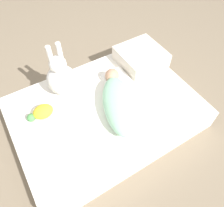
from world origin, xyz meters
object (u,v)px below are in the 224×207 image
(pillow, at_px, (141,57))
(swaddled_baby, at_px, (118,102))
(bunny_plush, at_px, (61,77))
(turtle_plush, at_px, (42,112))

(pillow, bearing_deg, swaddled_baby, 36.37)
(swaddled_baby, relative_size, bunny_plush, 1.44)
(pillow, distance_m, bunny_plush, 0.65)
(turtle_plush, bearing_deg, bunny_plush, -146.57)
(swaddled_baby, bearing_deg, bunny_plush, 57.79)
(swaddled_baby, xyz_separation_m, bunny_plush, (0.25, -0.34, 0.07))
(bunny_plush, height_order, turtle_plush, bunny_plush)
(turtle_plush, bearing_deg, pillow, -173.96)
(bunny_plush, relative_size, turtle_plush, 2.25)
(swaddled_baby, xyz_separation_m, pillow, (-0.40, -0.29, -0.01))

